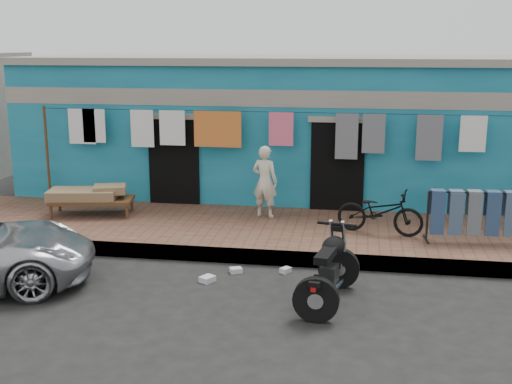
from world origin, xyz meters
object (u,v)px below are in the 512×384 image
(seated_person, at_px, (265,181))
(motorcycle, at_px, (328,268))
(charpoy, at_px, (92,201))
(bicycle, at_px, (380,207))
(jeans_rack, at_px, (482,216))

(seated_person, bearing_deg, motorcycle, 127.56)
(motorcycle, xyz_separation_m, charpoy, (-4.95, 3.21, -0.00))
(seated_person, distance_m, charpoy, 3.54)
(seated_person, distance_m, motorcycle, 3.96)
(bicycle, relative_size, charpoy, 0.86)
(seated_person, relative_size, charpoy, 0.79)
(motorcycle, xyz_separation_m, jeans_rack, (2.53, 2.61, 0.18))
(bicycle, xyz_separation_m, charpoy, (-5.73, 0.38, -0.22))
(motorcycle, relative_size, jeans_rack, 0.88)
(seated_person, bearing_deg, bicycle, 175.60)
(bicycle, distance_m, charpoy, 5.75)
(seated_person, bearing_deg, charpoy, 22.83)
(bicycle, distance_m, jeans_rack, 1.76)
(seated_person, distance_m, bicycle, 2.41)
(motorcycle, bearing_deg, jeans_rack, 56.91)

